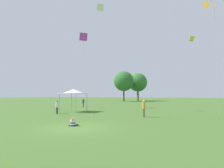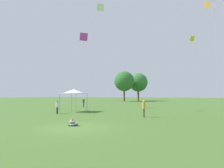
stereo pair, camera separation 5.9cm
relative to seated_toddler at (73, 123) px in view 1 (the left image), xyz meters
The scene contains 13 objects.
ground_plane 0.64m from the seated_toddler, 34.78° to the right, with size 300.00×300.00×0.00m, color #426628.
seated_toddler is the anchor object (origin of this frame).
person_standing_0 8.99m from the seated_toddler, 140.72° to the left, with size 0.47×0.47×1.55m.
person_standing_1 7.83m from the seated_toddler, 66.08° to the left, with size 0.36×0.36×1.71m.
person_standing_2 19.33m from the seated_toddler, 123.53° to the left, with size 0.52×0.52×1.62m.
canopy_tent 11.22m from the seated_toddler, 128.65° to the left, with size 2.99×2.99×2.99m.
kite_2 21.71m from the seated_toddler, 123.65° to the left, with size 1.43×1.41×13.21m.
kite_3 26.15m from the seated_toddler, 71.85° to the left, with size 0.91×0.88×12.30m.
kite_4 19.39m from the seated_toddler, 49.03° to the left, with size 0.69×0.91×13.31m.
kite_5 29.01m from the seated_toddler, 66.21° to the left, with size 0.80×1.05×17.67m.
kite_8 19.23m from the seated_toddler, 111.69° to the left, with size 1.12×0.98×15.75m.
distant_tree_1 50.61m from the seated_toddler, 108.30° to the left, with size 7.15×7.15×10.77m.
distant_tree_2 56.79m from the seated_toddler, 103.22° to the left, with size 7.24×7.24×10.82m.
Camera 1 is at (7.61, -9.72, 2.20)m, focal length 28.00 mm.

